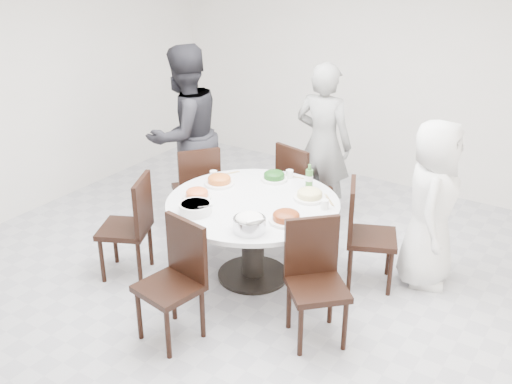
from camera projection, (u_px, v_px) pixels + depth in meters
The scene contains 23 objects.
floor at pixel (252, 295), 5.18m from camera, with size 6.00×6.00×0.01m, color #B3B2B7.
wall_back at pixel (397, 69), 6.89m from camera, with size 6.00×0.01×2.80m, color white.
wall_left at pixel (8, 88), 6.11m from camera, with size 0.01×6.00×2.80m, color white.
dining_table at pixel (253, 240), 5.30m from camera, with size 1.50×1.50×0.75m, color white.
chair_ne at pixel (372, 236), 5.16m from camera, with size 0.42×0.42×0.95m, color black.
chair_n at pixel (304, 187), 6.11m from camera, with size 0.42×0.42×0.95m, color black.
chair_nw at pixel (196, 188), 6.09m from camera, with size 0.42×0.42×0.95m, color black.
chair_sw at pixel (124, 227), 5.31m from camera, with size 0.42×0.42×0.95m, color black.
chair_s at pixel (169, 285), 4.45m from camera, with size 0.42×0.42×0.95m, color black.
chair_se at pixel (318, 286), 4.44m from camera, with size 0.42×0.42×0.95m, color black.
diner_right at pixel (432, 204), 5.10m from camera, with size 0.73×0.48×1.50m, color white.
diner_middle at pixel (323, 144), 6.18m from camera, with size 0.62×0.41×1.70m, color black.
diner_left at pixel (185, 135), 6.21m from camera, with size 0.90×0.70×1.86m, color black.
dish_greens at pixel (274, 177), 5.56m from camera, with size 0.25×0.25×0.06m, color white.
dish_pale at pixel (310, 195), 5.17m from camera, with size 0.28×0.28×0.08m, color white.
dish_orange at pixel (219, 181), 5.46m from camera, with size 0.27×0.27×0.07m, color white.
dish_redbrown at pixel (286, 218), 4.78m from camera, with size 0.28×0.28×0.07m, color white.
dish_tofu at pixel (197, 195), 5.19m from camera, with size 0.25×0.25×0.06m, color white.
rice_bowl at pixel (249, 225), 4.63m from camera, with size 0.26×0.26×0.11m, color silver.
soup_bowl at pixel (195, 208), 4.93m from camera, with size 0.27×0.27×0.08m, color white.
beverage_bottle at pixel (309, 176), 5.36m from camera, with size 0.07×0.07×0.23m, color #346B2B.
tea_cups at pixel (288, 175), 5.57m from camera, with size 0.07×0.07×0.08m, color white.
chopsticks at pixel (291, 175), 5.67m from camera, with size 0.24×0.04×0.01m, color tan, non-canonical shape.
Camera 1 is at (2.43, -3.62, 2.93)m, focal length 42.00 mm.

